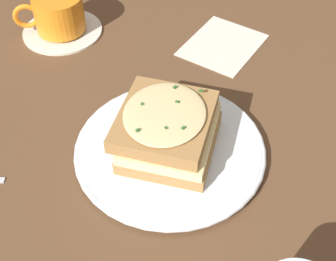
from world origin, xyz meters
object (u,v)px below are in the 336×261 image
teacup_with_saucer (59,17)px  dinner_plate (168,147)px  sandwich (167,128)px  napkin (223,44)px

teacup_with_saucer → dinner_plate: bearing=113.3°
sandwich → napkin: size_ratio=1.07×
dinner_plate → sandwich: (-0.00, 0.00, 0.04)m
dinner_plate → napkin: (0.27, 0.01, -0.01)m
teacup_with_saucer → napkin: bearing=161.3°
dinner_plate → napkin: dinner_plate is taller
sandwich → teacup_with_saucer: bearing=58.2°
teacup_with_saucer → napkin: teacup_with_saucer is taller
napkin → dinner_plate: bearing=-177.1°
dinner_plate → teacup_with_saucer: teacup_with_saucer is taller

